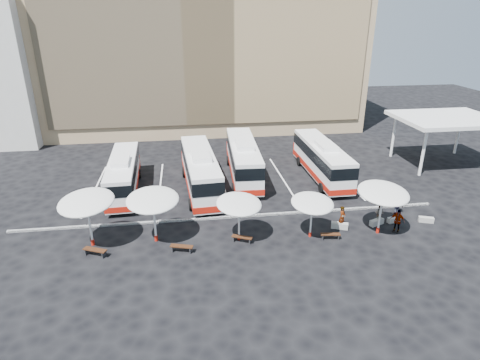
{
  "coord_description": "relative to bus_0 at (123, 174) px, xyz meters",
  "views": [
    {
      "loc": [
        -3.39,
        -27.94,
        15.08
      ],
      "look_at": [
        1.0,
        3.0,
        2.2
      ],
      "focal_mm": 30.0,
      "sensor_mm": 36.0,
      "label": 1
    }
  ],
  "objects": [
    {
      "name": "sunshade_0",
      "position": [
        -1.14,
        -9.26,
        1.58
      ],
      "size": [
        4.77,
        4.81,
        3.94
      ],
      "rotation": [
        0.0,
        0.0,
        -0.32
      ],
      "color": "white",
      "rests_on": "ground"
    },
    {
      "name": "sunshade_3",
      "position": [
        14.44,
        -10.27,
        0.94
      ],
      "size": [
        3.46,
        3.49,
        3.2
      ],
      "rotation": [
        0.0,
        0.0,
        0.14
      ],
      "color": "white",
      "rests_on": "ground"
    },
    {
      "name": "conc_bench_3",
      "position": [
        24.14,
        -9.4,
        -1.57
      ],
      "size": [
        1.17,
        0.74,
        0.42
      ],
      "primitive_type": "cube",
      "rotation": [
        0.0,
        0.0,
        -0.36
      ],
      "color": "gray",
      "rests_on": "ground"
    },
    {
      "name": "bus_1",
      "position": [
        6.93,
        -0.55,
        0.21
      ],
      "size": [
        3.4,
        12.38,
        3.89
      ],
      "rotation": [
        0.0,
        0.0,
        0.06
      ],
      "color": "white",
      "rests_on": "ground"
    },
    {
      "name": "sandstone_building",
      "position": [
        9.12,
        24.84,
        10.85
      ],
      "size": [
        42.0,
        18.25,
        29.6
      ],
      "color": "#A3845F",
      "rests_on": "ground"
    },
    {
      "name": "conc_bench_2",
      "position": [
        21.64,
        -9.03,
        -1.57
      ],
      "size": [
        1.16,
        0.63,
        0.41
      ],
      "primitive_type": "cube",
      "rotation": [
        0.0,
        0.0,
        0.25
      ],
      "color": "gray",
      "rests_on": "ground"
    },
    {
      "name": "bus_2",
      "position": [
        11.33,
        2.15,
        0.19
      ],
      "size": [
        3.26,
        12.24,
        3.85
      ],
      "rotation": [
        0.0,
        0.0,
        -0.05
      ],
      "color": "white",
      "rests_on": "ground"
    },
    {
      "name": "bus_3",
      "position": [
        19.03,
        1.05,
        0.14
      ],
      "size": [
        2.81,
        11.84,
        3.76
      ],
      "rotation": [
        0.0,
        0.0,
        0.0
      ],
      "color": "white",
      "rests_on": "ground"
    },
    {
      "name": "bay_lines",
      "position": [
        9.12,
        0.97,
        -1.77
      ],
      "size": [
        24.15,
        12.0,
        0.01
      ],
      "color": "white",
      "rests_on": "ground"
    },
    {
      "name": "passenger_1",
      "position": [
        20.4,
        -8.98,
        -0.99
      ],
      "size": [
        0.95,
        0.97,
        1.57
      ],
      "primitive_type": "imported",
      "rotation": [
        0.0,
        0.0,
        2.29
      ],
      "color": "black",
      "rests_on": "ground"
    },
    {
      "name": "service_canopy",
      "position": [
        33.12,
        2.97,
        3.09
      ],
      "size": [
        10.0,
        8.0,
        5.2
      ],
      "color": "white",
      "rests_on": "ground"
    },
    {
      "name": "conc_bench_0",
      "position": [
        17.03,
        -9.41,
        -1.54
      ],
      "size": [
        1.32,
        0.86,
        0.47
      ],
      "primitive_type": "cube",
      "rotation": [
        0.0,
        0.0,
        -0.38
      ],
      "color": "gray",
      "rests_on": "ground"
    },
    {
      "name": "conc_bench_1",
      "position": [
        20.08,
        -9.28,
        -1.55
      ],
      "size": [
        1.28,
        0.85,
        0.46
      ],
      "primitive_type": "cube",
      "rotation": [
        0.0,
        0.0,
        0.41
      ],
      "color": "gray",
      "rests_on": "ground"
    },
    {
      "name": "sunshade_1",
      "position": [
        3.27,
        -9.29,
        1.47
      ],
      "size": [
        3.85,
        3.89,
        3.82
      ],
      "rotation": [
        0.0,
        0.0,
        0.06
      ],
      "color": "white",
      "rests_on": "ground"
    },
    {
      "name": "passenger_2",
      "position": [
        21.02,
        -10.51,
        -0.84
      ],
      "size": [
        1.13,
        1.05,
        1.86
      ],
      "primitive_type": "imported",
      "rotation": [
        0.0,
        0.0,
        -0.7
      ],
      "color": "black",
      "rests_on": "ground"
    },
    {
      "name": "wood_bench_1",
      "position": [
        5.09,
        -11.04,
        -1.41
      ],
      "size": [
        1.63,
        0.85,
        0.48
      ],
      "rotation": [
        0.0,
        0.0,
        -0.29
      ],
      "color": "black",
      "rests_on": "ground"
    },
    {
      "name": "wood_bench_2",
      "position": [
        9.37,
        -10.37,
        -1.42
      ],
      "size": [
        1.52,
        0.97,
        0.46
      ],
      "rotation": [
        0.0,
        0.0,
        -0.42
      ],
      "color": "black",
      "rests_on": "ground"
    },
    {
      "name": "ground",
      "position": [
        9.12,
        -7.03,
        -1.77
      ],
      "size": [
        120.0,
        120.0,
        0.0
      ],
      "primitive_type": "plane",
      "color": "black",
      "rests_on": "ground"
    },
    {
      "name": "wood_bench_3",
      "position": [
        15.77,
        -10.85,
        -1.44
      ],
      "size": [
        1.47,
        0.57,
        0.44
      ],
      "rotation": [
        0.0,
        0.0,
        -0.14
      ],
      "color": "black",
      "rests_on": "ground"
    },
    {
      "name": "bus_0",
      "position": [
        0.0,
        0.0,
        0.0
      ],
      "size": [
        2.89,
        11.03,
        3.47
      ],
      "rotation": [
        0.0,
        0.0,
        0.04
      ],
      "color": "white",
      "rests_on": "ground"
    },
    {
      "name": "passenger_0",
      "position": [
        17.21,
        -9.33,
        -0.88
      ],
      "size": [
        0.76,
        0.76,
        1.78
      ],
      "primitive_type": "imported",
      "rotation": [
        0.0,
        0.0,
        0.76
      ],
      "color": "black",
      "rests_on": "ground"
    },
    {
      "name": "sunshade_4",
      "position": [
        19.62,
        -10.45,
        1.48
      ],
      "size": [
        4.09,
        4.13,
        3.83
      ],
      "rotation": [
        0.0,
        0.0,
        0.13
      ],
      "color": "white",
      "rests_on": "ground"
    },
    {
      "name": "curb_divider",
      "position": [
        9.12,
        -6.53,
        -1.7
      ],
      "size": [
        34.0,
        0.25,
        0.15
      ],
      "primitive_type": "cube",
      "color": "black",
      "rests_on": "ground"
    },
    {
      "name": "sunshade_2",
      "position": [
        9.21,
        -9.96,
        1.08
      ],
      "size": [
        4.15,
        4.17,
        3.36
      ],
      "rotation": [
        0.0,
        0.0,
        0.36
      ],
      "color": "white",
      "rests_on": "ground"
    },
    {
      "name": "wood_bench_0",
      "position": [
        -0.7,
        -10.7,
        -1.39
      ],
      "size": [
        1.68,
        1.08,
        0.5
      ],
      "rotation": [
        0.0,
        0.0,
        -0.42
      ],
      "color": "black",
      "rests_on": "ground"
    },
    {
      "name": "passenger_3",
      "position": [
        22.46,
        -7.78,
        -0.89
      ],
      "size": [
        1.17,
        0.71,
        1.77
      ],
      "primitive_type": "imported",
      "rotation": [
        0.0,
        0.0,
        3.09
      ],
      "color": "black",
      "rests_on": "ground"
    }
  ]
}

